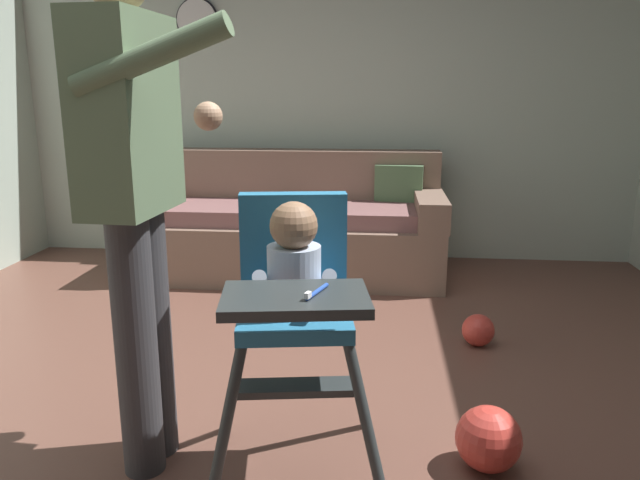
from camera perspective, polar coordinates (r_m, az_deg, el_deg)
The scene contains 8 objects.
ground at distance 2.48m, azimuth -5.32°, elevation -18.87°, with size 6.30×6.92×0.10m, color brown.
wall_far at distance 4.75m, azimuth 0.58°, elevation 13.61°, with size 5.50×0.06×2.53m, color #B4C3B3.
couch at distance 4.37m, azimuth -2.87°, elevation 1.21°, with size 2.19×0.86×0.86m.
high_chair at distance 1.95m, azimuth -2.44°, elevation -4.53°, with size 0.69×0.79×0.97m.
adult_standing at distance 2.04m, azimuth -17.05°, elevation 4.27°, with size 0.51×0.51×1.71m.
toy_ball at distance 2.28m, azimuth 15.59°, elevation -17.61°, with size 0.23×0.23×0.23m, color #D13D33.
toy_ball_second at distance 3.27m, azimuth 14.68°, elevation -8.22°, with size 0.17×0.17×0.17m, color #D13D33.
wall_clock at distance 4.92m, azimuth -11.51°, elevation 19.66°, with size 0.32×0.04×0.32m.
Camera 1 is at (0.42, -2.04, 1.29)m, focal length 33.95 mm.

